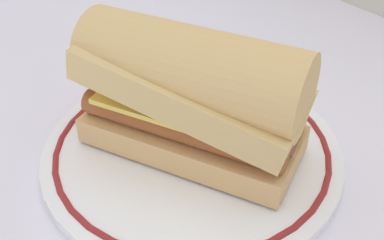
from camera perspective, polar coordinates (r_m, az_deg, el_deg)
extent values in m
plane|color=silver|center=(0.50, -0.89, -2.26)|extent=(1.50, 1.50, 0.00)
cylinder|color=white|center=(0.48, 0.00, -3.74)|extent=(0.29, 0.29, 0.01)
torus|color=maroon|center=(0.47, 0.00, -3.19)|extent=(0.27, 0.27, 0.01)
cube|color=#DEAC6C|center=(0.46, 0.00, -1.68)|extent=(0.22, 0.17, 0.03)
cylinder|color=#984E27|center=(0.43, -1.49, -0.98)|extent=(0.19, 0.10, 0.02)
cylinder|color=brown|center=(0.45, 0.00, 0.82)|extent=(0.19, 0.10, 0.02)
cylinder|color=brown|center=(0.47, 1.38, 2.48)|extent=(0.19, 0.10, 0.02)
cube|color=#EFC64C|center=(0.44, 0.00, 2.35)|extent=(0.19, 0.15, 0.01)
cube|color=tan|center=(0.43, 0.00, 4.27)|extent=(0.23, 0.17, 0.07)
cylinder|color=#DDAF6B|center=(0.42, 0.00, 5.98)|extent=(0.22, 0.16, 0.08)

